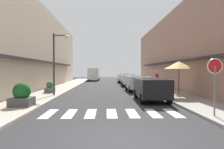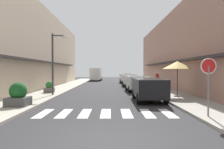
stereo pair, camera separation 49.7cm
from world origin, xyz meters
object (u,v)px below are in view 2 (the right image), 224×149
object	(u,v)px
parked_car_near	(149,87)
planter_far	(151,82)
parked_car_mid	(136,82)
delivery_van	(96,73)
parked_car_distant	(126,77)
round_street_sign	(208,72)
street_lamp	(55,57)
pedestrian_walking_near	(157,80)
planter_midblock	(49,88)
cafe_umbrella	(177,65)
parked_car_far	(130,79)
planter_corner	(18,95)

from	to	relation	value
parked_car_near	planter_far	xyz separation A→B (m)	(2.08, 10.14, -0.24)
parked_car_mid	delivery_van	world-z (taller)	delivery_van
parked_car_distant	delivery_van	world-z (taller)	delivery_van
parked_car_mid	parked_car_distant	distance (m)	13.71
round_street_sign	planter_far	distance (m)	15.46
street_lamp	pedestrian_walking_near	xyz separation A→B (m)	(8.89, 5.43, -1.97)
round_street_sign	planter_midblock	distance (m)	13.36
round_street_sign	planter_far	size ratio (longest dim) A/B	2.05
parked_car_near	round_street_sign	distance (m)	5.57
parked_car_near	parked_car_mid	distance (m)	6.58
parked_car_near	planter_midblock	distance (m)	8.79
parked_car_near	pedestrian_walking_near	bearing A→B (deg)	74.21
cafe_umbrella	planter_midblock	distance (m)	10.48
delivery_van	planter_far	world-z (taller)	delivery_van
parked_car_distant	cafe_umbrella	size ratio (longest dim) A/B	1.76
parked_car_far	street_lamp	xyz separation A→B (m)	(-6.62, -10.70, 2.08)
parked_car_near	parked_car_distant	distance (m)	20.29
parked_car_distant	cafe_umbrella	xyz separation A→B (m)	(2.32, -18.73, 1.42)
parked_car_mid	parked_car_distant	bearing A→B (deg)	90.00
planter_far	cafe_umbrella	bearing A→B (deg)	-88.36
pedestrian_walking_near	parked_car_far	bearing A→B (deg)	-169.35
parked_car_distant	planter_corner	world-z (taller)	parked_car_distant
parked_car_mid	pedestrian_walking_near	distance (m)	2.69
parked_car_mid	parked_car_far	xyz separation A→B (m)	(0.00, 6.72, -0.00)
delivery_van	cafe_umbrella	world-z (taller)	cafe_umbrella
planter_far	street_lamp	bearing A→B (deg)	-139.05
cafe_umbrella	planter_corner	distance (m)	10.59
street_lamp	cafe_umbrella	bearing A→B (deg)	-6.58
parked_car_distant	planter_midblock	xyz separation A→B (m)	(-7.60, -15.87, -0.39)
cafe_umbrella	planter_midblock	world-z (taller)	cafe_umbrella
parked_car_distant	planter_corner	distance (m)	23.96
round_street_sign	planter_corner	size ratio (longest dim) A/B	1.93
planter_midblock	planter_far	world-z (taller)	planter_far
cafe_umbrella	pedestrian_walking_near	distance (m)	6.59
street_lamp	pedestrian_walking_near	bearing A→B (deg)	31.44
parked_car_near	planter_midblock	world-z (taller)	parked_car_near
parked_car_distant	delivery_van	xyz separation A→B (m)	(-5.18, 7.90, 0.48)
delivery_van	planter_corner	xyz separation A→B (m)	(-2.12, -30.72, -0.75)
planter_midblock	parked_car_mid	bearing A→B (deg)	15.90
round_street_sign	cafe_umbrella	xyz separation A→B (m)	(0.82, 6.82, 0.42)
parked_car_near	delivery_van	size ratio (longest dim) A/B	0.78
parked_car_mid	round_street_sign	bearing A→B (deg)	-82.76
street_lamp	planter_corner	distance (m)	5.68
pedestrian_walking_near	planter_far	bearing A→B (deg)	172.47
delivery_van	street_lamp	size ratio (longest dim) A/B	1.18
planter_midblock	planter_far	size ratio (longest dim) A/B	0.81
street_lamp	planter_midblock	distance (m)	3.22
street_lamp	parked_car_mid	bearing A→B (deg)	31.08
delivery_van	cafe_umbrella	xyz separation A→B (m)	(7.50, -26.63, 0.94)
round_street_sign	pedestrian_walking_near	bearing A→B (deg)	86.71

